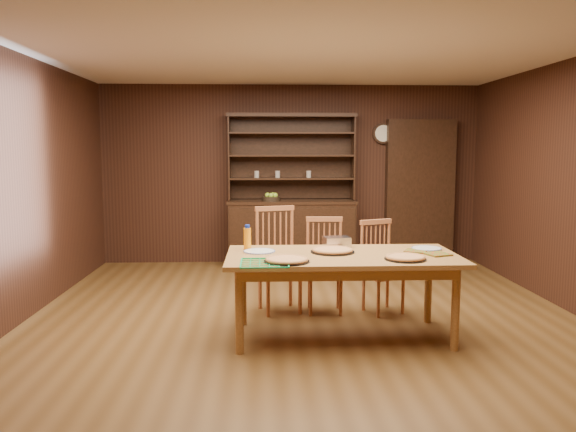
{
  "coord_description": "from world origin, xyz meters",
  "views": [
    {
      "loc": [
        -0.41,
        -5.27,
        1.68
      ],
      "look_at": [
        -0.16,
        0.4,
        1.0
      ],
      "focal_mm": 35.0,
      "sensor_mm": 36.0,
      "label": 1
    }
  ],
  "objects_px": {
    "chair_right": "(380,263)",
    "chair_left": "(277,255)",
    "china_hutch": "(292,224)",
    "juice_bottle": "(247,238)",
    "chair_center": "(325,262)",
    "dining_table": "(342,263)"
  },
  "relations": [
    {
      "from": "chair_right",
      "to": "chair_left",
      "type": "bearing_deg",
      "value": 153.05
    },
    {
      "from": "china_hutch",
      "to": "chair_right",
      "type": "relative_size",
      "value": 2.29
    },
    {
      "from": "china_hutch",
      "to": "juice_bottle",
      "type": "height_order",
      "value": "china_hutch"
    },
    {
      "from": "china_hutch",
      "to": "chair_center",
      "type": "distance_m",
      "value": 2.35
    },
    {
      "from": "chair_center",
      "to": "chair_right",
      "type": "xyz_separation_m",
      "value": [
        0.57,
        -0.04,
        -0.01
      ]
    },
    {
      "from": "china_hutch",
      "to": "dining_table",
      "type": "relative_size",
      "value": 1.07
    },
    {
      "from": "chair_center",
      "to": "china_hutch",
      "type": "bearing_deg",
      "value": 97.92
    },
    {
      "from": "china_hutch",
      "to": "chair_left",
      "type": "bearing_deg",
      "value": -96.57
    },
    {
      "from": "china_hutch",
      "to": "juice_bottle",
      "type": "relative_size",
      "value": 9.38
    },
    {
      "from": "dining_table",
      "to": "chair_right",
      "type": "height_order",
      "value": "chair_right"
    },
    {
      "from": "dining_table",
      "to": "chair_center",
      "type": "bearing_deg",
      "value": 94.4
    },
    {
      "from": "chair_left",
      "to": "juice_bottle",
      "type": "height_order",
      "value": "chair_left"
    },
    {
      "from": "chair_right",
      "to": "juice_bottle",
      "type": "relative_size",
      "value": 4.09
    },
    {
      "from": "chair_left",
      "to": "china_hutch",
      "type": "bearing_deg",
      "value": 68.24
    },
    {
      "from": "china_hutch",
      "to": "chair_center",
      "type": "relative_size",
      "value": 2.24
    },
    {
      "from": "dining_table",
      "to": "chair_right",
      "type": "xyz_separation_m",
      "value": [
        0.51,
        0.79,
        -0.18
      ]
    },
    {
      "from": "dining_table",
      "to": "chair_center",
      "type": "distance_m",
      "value": 0.85
    },
    {
      "from": "chair_right",
      "to": "juice_bottle",
      "type": "height_order",
      "value": "juice_bottle"
    },
    {
      "from": "china_hutch",
      "to": "dining_table",
      "type": "height_order",
      "value": "china_hutch"
    },
    {
      "from": "chair_left",
      "to": "chair_center",
      "type": "bearing_deg",
      "value": -21.17
    },
    {
      "from": "chair_center",
      "to": "chair_right",
      "type": "relative_size",
      "value": 1.03
    },
    {
      "from": "chair_center",
      "to": "juice_bottle",
      "type": "distance_m",
      "value": 1.02
    }
  ]
}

